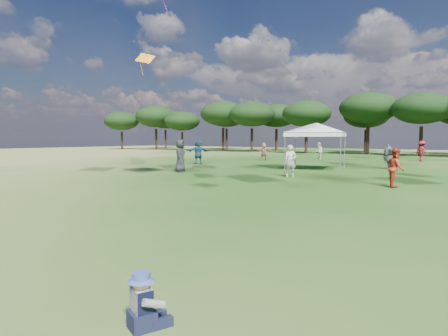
# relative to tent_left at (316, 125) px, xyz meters

# --- Properties ---
(tent_left) EXTENTS (6.63, 6.63, 3.19)m
(tent_left) POSITION_rel_tent_left_xyz_m (0.00, 0.00, 0.00)
(tent_left) COLOR gray
(tent_left) RESTS_ON ground
(toddler) EXTENTS (0.45, 0.49, 0.59)m
(toddler) POSITION_rel_tent_left_xyz_m (5.76, -19.67, -2.50)
(toddler) COLOR black
(toddler) RESTS_ON ground
(festival_crowd) EXTENTS (29.74, 20.48, 1.88)m
(festival_crowd) POSITION_rel_tent_left_xyz_m (3.50, 3.32, -1.92)
(festival_crowd) COLOR black
(festival_crowd) RESTS_ON ground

